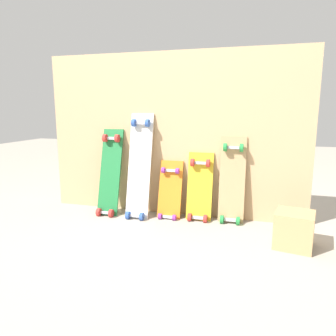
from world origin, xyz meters
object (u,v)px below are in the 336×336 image
skateboard_yellow (199,190)px  wooden_crate (294,229)px  skateboard_natural (232,184)px  skateboard_white (139,169)px  skateboard_green (110,175)px  skateboard_orange (170,194)px

skateboard_yellow → wooden_crate: 0.83m
skateboard_natural → wooden_crate: size_ratio=3.13×
skateboard_yellow → skateboard_natural: bearing=2.7°
skateboard_white → wooden_crate: bearing=-14.4°
skateboard_yellow → skateboard_natural: 0.28m
skateboard_green → skateboard_orange: (0.55, 0.04, -0.14)m
wooden_crate → skateboard_white: bearing=165.6°
skateboard_white → wooden_crate: size_ratio=3.89×
skateboard_white → wooden_crate: skateboard_white is taller
skateboard_white → skateboard_natural: 0.81m
skateboard_orange → skateboard_yellow: (0.26, 0.01, 0.05)m
skateboard_yellow → wooden_crate: bearing=-27.1°
skateboard_yellow → skateboard_natural: size_ratio=0.82×
skateboard_white → skateboard_natural: skateboard_white is taller
wooden_crate → skateboard_natural: bearing=140.0°
skateboard_orange → skateboard_yellow: skateboard_yellow is taller
skateboard_green → skateboard_yellow: (0.82, 0.05, -0.09)m
skateboard_white → wooden_crate: (1.26, -0.32, -0.30)m
skateboard_orange → skateboard_natural: size_ratio=0.73×
skateboard_natural → skateboard_yellow: bearing=-177.3°
skateboard_white → skateboard_orange: 0.34m
wooden_crate → skateboard_yellow: bearing=152.9°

